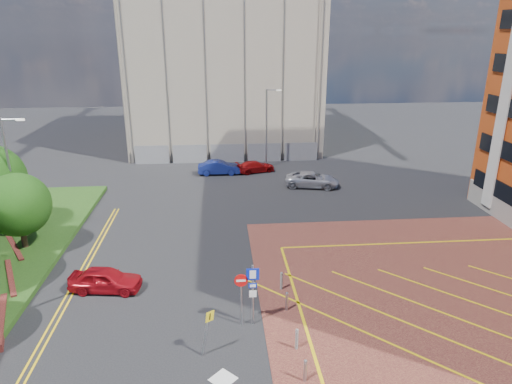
{
  "coord_description": "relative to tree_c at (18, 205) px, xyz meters",
  "views": [
    {
      "loc": [
        -0.92,
        -17.65,
        13.43
      ],
      "look_at": [
        0.93,
        4.33,
        5.61
      ],
      "focal_mm": 32.0,
      "sensor_mm": 36.0,
      "label": 1
    }
  ],
  "objects": [
    {
      "name": "construction_building",
      "position": [
        13.5,
        30.0,
        7.81
      ],
      "size": [
        21.2,
        19.2,
        22.0
      ],
      "primitive_type": "cube",
      "color": "#B7A896",
      "rests_on": "ground"
    },
    {
      "name": "ground",
      "position": [
        13.5,
        -10.0,
        -3.19
      ],
      "size": [
        140.0,
        140.0,
        0.0
      ],
      "primitive_type": "plane",
      "color": "black",
      "rests_on": "ground"
    },
    {
      "name": "warning_sign",
      "position": [
        11.87,
        -11.08,
        -1.76
      ],
      "size": [
        0.65,
        0.4,
        2.25
      ],
      "color": "#9EA0A8",
      "rests_on": "ground"
    },
    {
      "name": "tree_c",
      "position": [
        0.0,
        0.0,
        0.0
      ],
      "size": [
        4.0,
        4.0,
        4.9
      ],
      "color": "#3D2B1C",
      "rests_on": "grass_bed"
    },
    {
      "name": "car_red_left",
      "position": [
        6.25,
        -5.27,
        -2.53
      ],
      "size": [
        4.05,
        2.06,
        1.32
      ],
      "primitive_type": "imported",
      "rotation": [
        0.0,
        0.0,
        1.44
      ],
      "color": "#A10D17",
      "rests_on": "ground"
    },
    {
      "name": "lamp_left_far",
      "position": [
        -0.92,
        2.0,
        1.47
      ],
      "size": [
        1.53,
        0.16,
        8.0
      ],
      "color": "#9EA0A8",
      "rests_on": "grass_bed"
    },
    {
      "name": "car_silver_back",
      "position": [
        20.98,
        11.15,
        -2.52
      ],
      "size": [
        5.23,
        3.23,
        1.35
      ],
      "primitive_type": "imported",
      "rotation": [
        0.0,
        0.0,
        1.35
      ],
      "color": "silver",
      "rests_on": "ground"
    },
    {
      "name": "lamp_back",
      "position": [
        17.58,
        18.0,
        1.17
      ],
      "size": [
        1.53,
        0.16,
        8.0
      ],
      "color": "#9EA0A8",
      "rests_on": "ground"
    },
    {
      "name": "sign_cluster",
      "position": [
        13.8,
        -9.02,
        -1.24
      ],
      "size": [
        1.17,
        0.12,
        3.2
      ],
      "color": "#9EA0A8",
      "rests_on": "ground"
    },
    {
      "name": "bollard_row",
      "position": [
        15.8,
        -11.67,
        -2.72
      ],
      "size": [
        0.14,
        11.14,
        0.9
      ],
      "color": "#9EA0A8",
      "rests_on": "forecourt"
    },
    {
      "name": "car_red_back",
      "position": [
        16.23,
        16.12,
        -2.63
      ],
      "size": [
        4.19,
        2.67,
        1.13
      ],
      "primitive_type": "imported",
      "rotation": [
        0.0,
        0.0,
        1.87
      ],
      "color": "#9C0D0E",
      "rests_on": "ground"
    },
    {
      "name": "construction_fence",
      "position": [
        14.5,
        20.0,
        -2.19
      ],
      "size": [
        21.6,
        0.06,
        2.0
      ],
      "primitive_type": "cube",
      "color": "gray",
      "rests_on": "ground"
    },
    {
      "name": "car_blue_back",
      "position": [
        12.58,
        15.71,
        -2.51
      ],
      "size": [
        4.14,
        1.46,
        1.36
      ],
      "primitive_type": "imported",
      "rotation": [
        0.0,
        0.0,
        1.58
      ],
      "color": "navy",
      "rests_on": "ground"
    }
  ]
}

